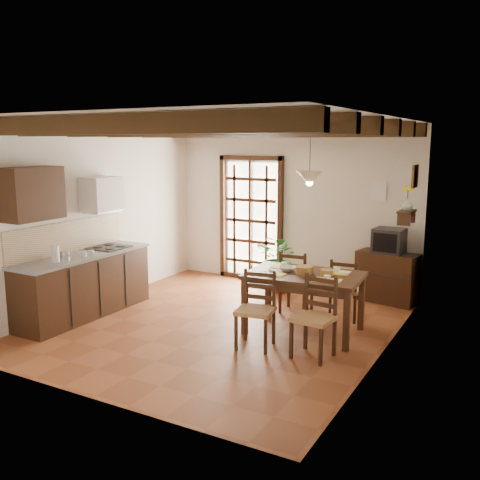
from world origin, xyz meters
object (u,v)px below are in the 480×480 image
Objects in this scene: kitchen_counter at (84,284)px; dining_table at (304,281)px; chair_far_left at (296,293)px; sideboard at (387,277)px; chair_near_left at (256,324)px; chair_far_right at (345,300)px; crt_tv at (389,241)px; pendant_lamp at (310,177)px; chair_near_right at (314,332)px; potted_plant at (279,259)px.

dining_table is at bearing 16.22° from kitchen_counter.
sideboard is at bearing -134.36° from chair_far_left.
chair_near_left is at bearing -98.14° from sideboard.
chair_far_right is 1.85× the size of crt_tv.
crt_tv is (3.72, 2.82, 0.52)m from kitchen_counter.
kitchen_counter is 2.52× the size of chair_far_right.
chair_near_left is 1.98× the size of crt_tv.
crt_tv is 0.57× the size of pendant_lamp.
kitchen_counter reaches higher than chair_near_right.
potted_plant is (-0.70, 0.89, 0.27)m from chair_far_left.
chair_far_right is at bearing 99.69° from chair_near_right.
potted_plant is at bearing 52.13° from kitchen_counter.
chair_near_right is 1.15× the size of pendant_lamp.
chair_far_right is at bearing 58.52° from chair_near_left.
chair_near_right is at bearing 2.67° from kitchen_counter.
chair_near_left is 0.98× the size of chair_near_right.
pendant_lamp is (-0.63, -1.83, 1.68)m from sideboard.
chair_far_left is at bearing -120.36° from sideboard.
chair_near_right is 1.52m from chair_far_right.
chair_near_right is at bearing -90.78° from crt_tv.
potted_plant is (-1.44, 0.84, 0.29)m from chair_far_right.
chair_far_right is at bearing 26.32° from kitchen_counter.
chair_near_right reaches higher than chair_far_left.
chair_far_left is at bearing -51.87° from potted_plant.
chair_near_left reaches higher than chair_far_right.
dining_table is at bearing -55.33° from potted_plant.
chair_near_left is (2.77, 0.11, -0.18)m from kitchen_counter.
chair_near_left is at bearing 2.32° from kitchen_counter.
chair_near_right is at bearing 117.35° from chair_far_left.
potted_plant is 2.49× the size of pendant_lamp.
chair_near_right is at bearing 89.45° from chair_far_right.
pendant_lamp is (1.12, -1.53, 1.51)m from potted_plant.
chair_near_left is at bearing 63.28° from chair_far_right.
potted_plant is (-1.12, 1.63, -0.13)m from dining_table.
dining_table is 1.63× the size of chair_near_left.
chair_near_right is at bearing -83.23° from sideboard.
dining_table is at bearing -96.99° from sideboard.
chair_far_left is at bearing 84.56° from chair_near_left.
potted_plant reaches higher than chair_far_right.
dining_table is 1.98m from potted_plant.
crt_tv is (0.21, 2.66, 0.69)m from chair_near_right.
chair_far_right is 1.95m from pendant_lamp.
sideboard is at bearing 61.24° from chair_near_left.
chair_near_left is at bearing -71.56° from potted_plant.
kitchen_counter is 3.52m from chair_near_right.
chair_near_left is 1.13× the size of pendant_lamp.
sideboard is 0.59m from crt_tv.
chair_far_left is at bearing 116.06° from dining_table.
chair_near_left reaches higher than sideboard.
potted_plant is (-0.80, 2.41, 0.27)m from chair_near_left.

